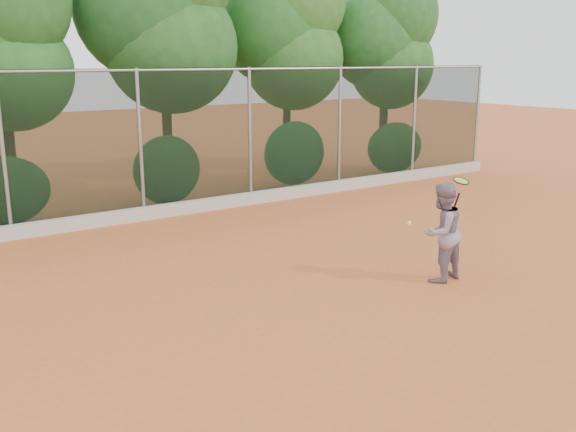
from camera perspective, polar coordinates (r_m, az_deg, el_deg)
ground at (r=9.90m, az=3.36°, el=-8.18°), size 80.00×80.00×0.00m
concrete_curb at (r=15.54m, az=-12.41°, el=0.26°), size 24.00×0.20×0.30m
tennis_player at (r=11.14m, az=13.47°, el=-1.42°), size 0.90×0.74×1.70m
chainlink_fence at (r=15.40m, az=-13.00°, el=6.58°), size 24.09×0.09×3.50m
foliage_backdrop at (r=16.98m, az=-17.89°, el=15.53°), size 23.70×3.63×7.55m
tennis_racket at (r=11.14m, az=15.08°, el=2.85°), size 0.29×0.28×0.55m
tennis_ball_in_flight at (r=9.86m, az=10.72°, el=-0.66°), size 0.07×0.07×0.07m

